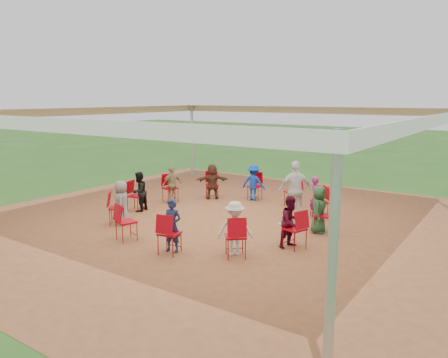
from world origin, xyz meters
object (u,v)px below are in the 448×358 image
Objects in this scene: chair_0 at (295,229)px; standing_person at (296,190)px; person_seated_3 at (254,183)px; chair_7 at (136,196)px; chair_9 at (126,222)px; person_seated_2 at (315,197)px; chair_10 at (169,234)px; person_seated_0 at (291,222)px; person_seated_5 at (172,184)px; chair_6 at (170,188)px; person_seated_9 at (235,228)px; chair_3 at (293,192)px; person_seated_8 at (172,226)px; chair_11 at (236,237)px; chair_1 at (323,216)px; chair_5 at (212,185)px; chair_2 at (319,202)px; person_seated_4 at (212,181)px; chair_8 at (117,208)px; person_seated_7 at (122,202)px; laptop at (286,222)px; person_seated_1 at (319,210)px; person_seated_6 at (139,192)px; chair_4 at (255,186)px; cable_coil at (241,223)px.

standing_person is at bearing 43.94° from chair_0.
chair_7 is at bearing 43.73° from person_seated_3.
chair_9 is 5.22m from person_seated_2.
chair_10 is (-2.07, -1.82, 0.00)m from chair_0.
chair_7 is 0.77× the size of person_seated_0.
person_seated_3 is 1.00× the size of person_seated_5.
person_seated_9 is at bearing 75.34° from chair_6.
person_seated_8 is (-0.36, -5.21, 0.14)m from chair_3.
person_seated_2 is at bearing 46.27° from chair_11.
chair_1 is 0.77× the size of person_seated_5.
person_seated_3 is (1.30, 0.52, 0.14)m from chair_5.
person_seated_5 is at bearing 90.00° from chair_0.
person_seated_4 is at bearing 46.27° from chair_2.
chair_5 and chair_8 have the same top height.
chair_11 is at bearing 43.73° from person_seated_7.
person_seated_4 is 3.39× the size of laptop.
person_seated_7 is at bearing 119.27° from chair_0.
person_seated_1 is (0.77, 2.59, 0.14)m from chair_11.
chair_9 is at bearing 90.00° from chair_3.
chair_0 is at bearing 30.00° from chair_10.
person_seated_6 is at bearing 119.27° from chair_11.
person_seated_3 is at bearing 75.00° from person_seated_9.
chair_4 is 0.77× the size of person_seated_0.
person_seated_2 reaches higher than chair_9.
chair_7 is (-0.09, -1.43, 0.00)m from chair_6.
person_seated_3 is 3.74m from person_seated_6.
laptop is (0.36, -2.54, -0.04)m from person_seated_2.
chair_5 is 1.41m from person_seated_5.
chair_8 is 0.77× the size of person_seated_1.
chair_1 and chair_11 have the same top height.
person_seated_7 reaches higher than chair_5.
chair_5 and chair_10 have the same top height.
laptop is (3.23, 1.82, 0.11)m from chair_9.
person_seated_0 is at bearing 60.73° from chair_8.
person_seated_6 and person_seated_8 have the same top height.
person_seated_8 reaches higher than chair_11.
chair_11 is at bearing 15.00° from chair_10.
person_seated_6 is (-1.71, 2.10, 0.14)m from chair_9.
person_seated_2 and person_seated_5 have the same top height.
cable_coil is at bearing 92.26° from person_seated_1.
person_seated_2 is (1.44, 4.45, 0.14)m from chair_10.
chair_0 is at bearing 15.00° from chair_11.
chair_8 is 0.77× the size of person_seated_3.
person_seated_0 is at bearing 90.00° from chair_0.
person_seated_2 is at bearing 160.26° from chair_3.
chair_3 is 1.00× the size of chair_9.
chair_0 is 0.77× the size of person_seated_5.
person_seated_7 is at bearing 19.74° from chair_7.
chair_1 is at bearing 43.73° from person_seated_8.
chair_1 is at bearing 120.00° from chair_5.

